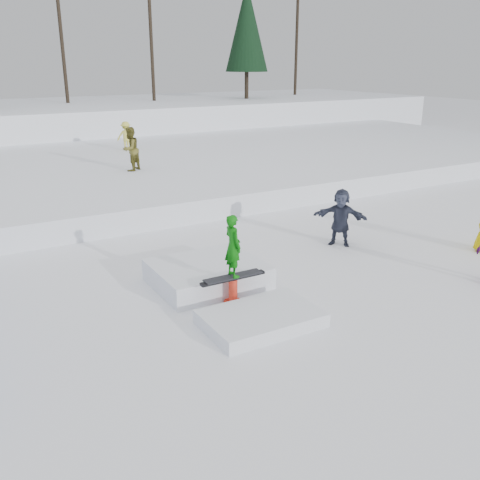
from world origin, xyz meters
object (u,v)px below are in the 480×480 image
walker_ygreen (126,136)px  spectator_dark (341,217)px  walker_olive (130,149)px  jib_rail_feature (221,283)px

walker_ygreen → spectator_dark: (1.41, -15.39, -0.68)m
walker_ygreen → spectator_dark: size_ratio=0.86×
walker_olive → walker_ygreen: (1.57, 5.30, -0.18)m
spectator_dark → walker_ygreen: bearing=144.3°
walker_olive → walker_ygreen: walker_olive is taller
walker_olive → jib_rail_feature: bearing=44.6°
walker_ygreen → spectator_dark: bearing=123.9°
walker_olive → spectator_dark: size_ratio=1.07×
jib_rail_feature → walker_ygreen: bearing=78.7°
walker_ygreen → jib_rail_feature: bearing=107.4°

